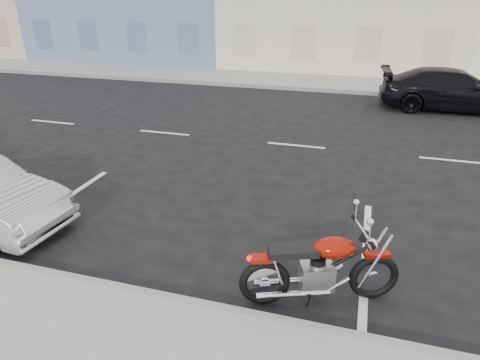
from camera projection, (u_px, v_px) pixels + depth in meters
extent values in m
plane|color=black|center=(371.00, 153.00, 11.31)|extent=(120.00, 120.00, 0.00)
cube|color=gray|center=(265.00, 79.00, 20.20)|extent=(80.00, 3.40, 0.15)
cube|color=gray|center=(20.00, 269.00, 6.45)|extent=(80.00, 0.12, 0.16)
cube|color=gray|center=(256.00, 86.00, 18.71)|extent=(80.00, 0.12, 0.16)
torus|color=black|center=(428.00, 275.00, 5.92)|extent=(0.69, 0.36, 0.70)
torus|color=black|center=(321.00, 280.00, 5.80)|extent=(0.69, 0.36, 0.70)
cube|color=maroon|center=(433.00, 253.00, 5.77)|extent=(0.38, 0.25, 0.05)
cube|color=maroon|center=(321.00, 257.00, 5.64)|extent=(0.35, 0.27, 0.06)
cube|color=gray|center=(373.00, 274.00, 5.83)|extent=(0.52, 0.45, 0.35)
ellipsoid|color=maroon|center=(392.00, 246.00, 5.67)|extent=(0.67, 0.54, 0.28)
cube|color=black|center=(351.00, 249.00, 5.64)|extent=(0.70, 0.49, 0.09)
cylinder|color=silver|center=(421.00, 229.00, 5.60)|extent=(0.30, 0.69, 0.04)
sphere|color=silver|center=(428.00, 243.00, 5.70)|extent=(0.18, 0.18, 0.18)
cylinder|color=silver|center=(350.00, 292.00, 5.74)|extent=(0.95, 0.44, 0.08)
cylinder|color=silver|center=(344.00, 279.00, 6.01)|extent=(0.95, 0.44, 0.08)
cylinder|color=silver|center=(429.00, 256.00, 5.79)|extent=(0.39, 0.19, 0.83)
cylinder|color=black|center=(391.00, 262.00, 5.78)|extent=(0.80, 0.35, 0.51)
imported|color=black|center=(453.00, 90.00, 15.06)|extent=(5.04, 2.23, 1.44)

